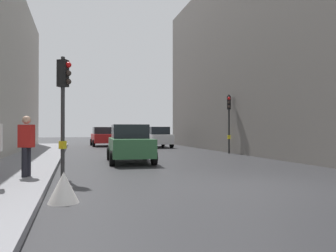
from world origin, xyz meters
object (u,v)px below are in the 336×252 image
at_px(car_red_sedan, 102,137).
at_px(warning_sign_triangle, 64,187).
at_px(traffic_light_near_right, 64,95).
at_px(traffic_light_mid_street, 229,113).
at_px(car_green_estate, 130,143).
at_px(pedestrian_in_red_jacket, 26,143).
at_px(car_white_compact, 157,137).

xyz_separation_m(car_red_sedan, warning_sign_triangle, (-2.68, -23.89, -0.55)).
relative_size(car_red_sedan, warning_sign_triangle, 6.53).
distance_m(traffic_light_near_right, warning_sign_triangle, 4.22).
height_order(traffic_light_mid_street, car_green_estate, traffic_light_mid_street).
relative_size(traffic_light_near_right, pedestrian_in_red_jacket, 2.15).
height_order(car_white_compact, warning_sign_triangle, car_white_compact).
distance_m(car_green_estate, car_red_sedan, 15.78).
relative_size(traffic_light_mid_street, warning_sign_triangle, 5.79).
bearing_deg(car_white_compact, car_green_estate, -109.68).
height_order(traffic_light_mid_street, car_red_sedan, traffic_light_mid_street).
bearing_deg(traffic_light_near_right, warning_sign_triangle, -88.03).
relative_size(traffic_light_mid_street, traffic_light_near_right, 0.99).
bearing_deg(traffic_light_mid_street, car_red_sedan, 120.21).
height_order(car_white_compact, car_red_sedan, same).
bearing_deg(car_white_compact, car_red_sedan, 141.31).
bearing_deg(car_red_sedan, car_white_compact, -38.69).
distance_m(car_red_sedan, warning_sign_triangle, 24.05).
height_order(car_white_compact, pedestrian_in_red_jacket, pedestrian_in_red_jacket).
relative_size(car_white_compact, pedestrian_in_red_jacket, 2.38).
distance_m(car_white_compact, car_red_sedan, 5.64).
relative_size(traffic_light_mid_street, car_green_estate, 0.88).
height_order(traffic_light_near_right, car_white_compact, traffic_light_near_right).
xyz_separation_m(car_white_compact, pedestrian_in_red_jacket, (-8.22, -17.22, 0.25)).
height_order(traffic_light_near_right, car_red_sedan, traffic_light_near_right).
xyz_separation_m(car_white_compact, car_green_estate, (-4.38, -12.25, 0.00)).
distance_m(car_white_compact, warning_sign_triangle, 21.57).
relative_size(traffic_light_mid_street, car_red_sedan, 0.89).
relative_size(traffic_light_near_right, car_green_estate, 0.89).
bearing_deg(car_green_estate, pedestrian_in_red_jacket, -127.69).
bearing_deg(warning_sign_triangle, pedestrian_in_red_jacket, 109.85).
bearing_deg(warning_sign_triangle, car_green_estate, 71.56).
bearing_deg(car_green_estate, traffic_light_mid_street, 28.35).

